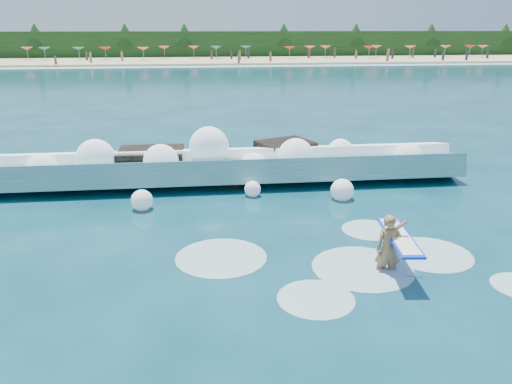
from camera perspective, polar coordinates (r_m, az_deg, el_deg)
The scene contains 11 objects.
ground at distance 13.85m, azimuth -5.24°, elevation -7.57°, with size 200.00×200.00×0.00m, color #07343F.
beach at distance 90.64m, azimuth -6.81°, elevation 14.68°, with size 140.00×20.00×0.40m, color tan.
wet_band at distance 79.68m, azimuth -6.77°, elevation 14.05°, with size 140.00×5.00×0.08m, color silver.
treeline at distance 100.51m, azimuth -6.89°, elevation 16.36°, with size 140.00×4.00×5.00m, color black.
breaking_wave at distance 20.33m, azimuth -3.13°, elevation 2.77°, with size 18.81×2.89×1.62m.
rock_cluster at distance 21.14m, azimuth -4.71°, elevation 3.14°, with size 8.38×3.61×1.54m.
surfer_with_board at distance 13.33m, azimuth 15.18°, elevation -6.04°, with size 1.08×2.99×1.84m.
wave_spray at distance 19.99m, azimuth -4.67°, elevation 3.81°, with size 15.65×4.39×2.33m.
surf_foam at distance 13.80m, azimuth 9.84°, elevation -7.88°, with size 9.23×5.67×0.14m.
beach_umbrellas at distance 92.45m, azimuth -6.95°, elevation 16.02°, with size 110.29×6.57×0.50m.
beachgoers at distance 87.25m, azimuth -2.41°, elevation 15.21°, with size 100.24×14.02×1.93m.
Camera 1 is at (-0.21, -12.45, 6.07)m, focal length 35.00 mm.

